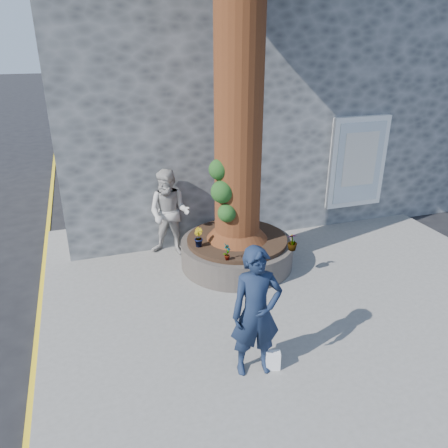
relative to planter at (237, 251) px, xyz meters
name	(u,v)px	position (x,y,z in m)	size (l,w,h in m)	color
ground	(232,332)	(-0.80, -2.00, -0.41)	(120.00, 120.00, 0.00)	black
pavement	(288,284)	(0.70, -1.00, -0.35)	(9.00, 8.00, 0.12)	slate
yellow_line	(38,333)	(-3.85, -1.00, -0.41)	(0.10, 30.00, 0.01)	yellow
stone_shop	(232,85)	(1.70, 5.20, 2.75)	(10.30, 8.30, 6.30)	#484B4D
neighbour_shop	(446,83)	(9.70, 5.20, 2.59)	(6.00, 8.00, 6.00)	#484B4D
planter	(237,251)	(0.00, 0.00, 0.00)	(2.30, 2.30, 0.60)	black
man	(256,313)	(-0.83, -3.04, 0.67)	(0.70, 0.46, 1.92)	#142038
woman	(169,213)	(-1.19, 0.91, 0.65)	(0.92, 0.72, 1.89)	#B0ADA8
shopping_bag	(273,360)	(-0.58, -3.11, -0.15)	(0.20, 0.12, 0.28)	white
plant_a	(227,252)	(-0.50, -0.85, 0.47)	(0.17, 0.12, 0.33)	gray
plant_b	(198,237)	(-0.85, -0.12, 0.49)	(0.20, 0.20, 0.37)	gray
plant_c	(293,242)	(0.82, -0.85, 0.48)	(0.19, 0.19, 0.34)	gray
plant_d	(233,234)	(-0.13, -0.10, 0.45)	(0.26, 0.23, 0.29)	gray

